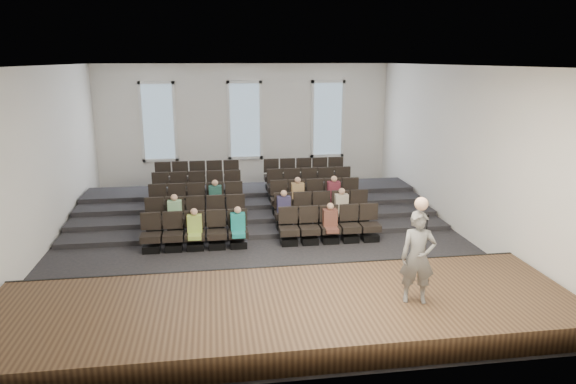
# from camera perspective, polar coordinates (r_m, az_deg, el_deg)

# --- Properties ---
(ground) EXTENTS (14.00, 14.00, 0.00)m
(ground) POSITION_cam_1_polar(r_m,az_deg,el_deg) (15.31, -2.91, -5.20)
(ground) COLOR black
(ground) RESTS_ON ground
(ceiling) EXTENTS (12.00, 14.00, 0.02)m
(ceiling) POSITION_cam_1_polar(r_m,az_deg,el_deg) (14.41, -3.17, 13.89)
(ceiling) COLOR white
(ceiling) RESTS_ON ground
(wall_back) EXTENTS (12.00, 0.04, 5.00)m
(wall_back) POSITION_cam_1_polar(r_m,az_deg,el_deg) (21.58, -4.81, 7.41)
(wall_back) COLOR white
(wall_back) RESTS_ON ground
(wall_front) EXTENTS (12.00, 0.04, 5.00)m
(wall_front) POSITION_cam_1_polar(r_m,az_deg,el_deg) (7.91, 1.78, -5.22)
(wall_front) COLOR white
(wall_front) RESTS_ON ground
(wall_left) EXTENTS (0.04, 14.00, 5.00)m
(wall_left) POSITION_cam_1_polar(r_m,az_deg,el_deg) (15.33, -26.08, 3.03)
(wall_left) COLOR white
(wall_left) RESTS_ON ground
(wall_right) EXTENTS (0.04, 14.00, 5.00)m
(wall_right) POSITION_cam_1_polar(r_m,az_deg,el_deg) (16.34, 18.55, 4.39)
(wall_right) COLOR white
(wall_right) RESTS_ON ground
(stage) EXTENTS (11.80, 3.60, 0.50)m
(stage) POSITION_cam_1_polar(r_m,az_deg,el_deg) (10.56, -0.19, -13.24)
(stage) COLOR #4F3822
(stage) RESTS_ON ground
(stage_lip) EXTENTS (11.80, 0.06, 0.52)m
(stage_lip) POSITION_cam_1_polar(r_m,az_deg,el_deg) (12.14, -1.39, -9.37)
(stage_lip) COLOR black
(stage_lip) RESTS_ON ground
(risers) EXTENTS (11.80, 4.80, 0.60)m
(risers) POSITION_cam_1_polar(r_m,az_deg,el_deg) (18.26, -3.88, -1.28)
(risers) COLOR black
(risers) RESTS_ON ground
(seating_rows) EXTENTS (6.80, 4.70, 1.67)m
(seating_rows) POSITION_cam_1_polar(r_m,az_deg,el_deg) (16.57, -3.45, -1.20)
(seating_rows) COLOR black
(seating_rows) RESTS_ON ground
(windows) EXTENTS (8.44, 0.10, 3.24)m
(windows) POSITION_cam_1_polar(r_m,az_deg,el_deg) (21.48, -4.81, 7.91)
(windows) COLOR white
(windows) RESTS_ON wall_back
(audience) EXTENTS (5.45, 2.64, 1.10)m
(audience) POSITION_cam_1_polar(r_m,az_deg,el_deg) (15.51, -2.08, -1.71)
(audience) COLOR #A3C34E
(audience) RESTS_ON seating_rows
(speaker) EXTENTS (0.77, 0.60, 1.85)m
(speaker) POSITION_cam_1_polar(r_m,az_deg,el_deg) (10.39, 14.22, -7.07)
(speaker) COLOR #64625F
(speaker) RESTS_ON stage
(mic_stand) EXTENTS (0.25, 0.25, 1.51)m
(mic_stand) POSITION_cam_1_polar(r_m,az_deg,el_deg) (11.53, 14.91, -7.46)
(mic_stand) COLOR black
(mic_stand) RESTS_ON stage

